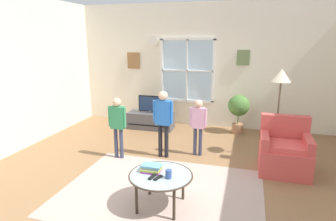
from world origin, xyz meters
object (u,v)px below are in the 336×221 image
at_px(person_blue_shirt, 163,116).
at_px(floor_lamp, 281,84).
at_px(remote_near_cup, 158,178).
at_px(potted_plant_by_window, 239,108).
at_px(armchair, 284,152).
at_px(person_green_shirt, 118,121).
at_px(tv_stand, 151,121).
at_px(remote_near_books, 152,177).
at_px(cup, 168,174).
at_px(coffee_table, 161,176).
at_px(television, 150,104).
at_px(book_stack, 152,168).
at_px(person_pink_shirt, 198,121).

height_order(person_blue_shirt, floor_lamp, floor_lamp).
height_order(remote_near_cup, potted_plant_by_window, potted_plant_by_window).
bearing_deg(armchair, person_green_shirt, -174.71).
xyz_separation_m(tv_stand, remote_near_books, (1.13, -3.16, 0.26)).
height_order(cup, person_blue_shirt, person_blue_shirt).
bearing_deg(person_blue_shirt, tv_stand, 117.00).
bearing_deg(coffee_table, person_green_shirt, 133.09).
xyz_separation_m(television, floor_lamp, (2.71, -1.02, 0.73)).
height_order(book_stack, cup, cup).
relative_size(tv_stand, armchair, 1.23).
distance_m(coffee_table, book_stack, 0.16).
distance_m(cup, remote_near_books, 0.21).
distance_m(television, remote_near_books, 3.36).
distance_m(remote_near_books, floor_lamp, 2.80).
distance_m(coffee_table, floor_lamp, 2.69).
bearing_deg(remote_near_cup, tv_stand, 110.85).
distance_m(remote_near_books, potted_plant_by_window, 3.50).
relative_size(coffee_table, remote_near_books, 5.80).
height_order(remote_near_books, person_green_shirt, person_green_shirt).
bearing_deg(book_stack, person_pink_shirt, 80.48).
bearing_deg(person_pink_shirt, armchair, -9.83).
xyz_separation_m(cup, person_green_shirt, (-1.30, 1.32, 0.19)).
xyz_separation_m(person_green_shirt, potted_plant_by_window, (1.98, 2.02, -0.11)).
bearing_deg(cup, remote_near_books, -166.70).
height_order(remote_near_cup, floor_lamp, floor_lamp).
bearing_deg(potted_plant_by_window, television, -173.46).
height_order(television, coffee_table, television).
bearing_deg(person_blue_shirt, person_green_shirt, -160.60).
distance_m(remote_near_books, remote_near_cup, 0.07).
bearing_deg(armchair, person_pink_shirt, 170.17).
distance_m(person_pink_shirt, person_blue_shirt, 0.64).
relative_size(television, remote_near_cup, 4.07).
distance_m(coffee_table, potted_plant_by_window, 3.38).
bearing_deg(floor_lamp, remote_near_books, -126.45).
bearing_deg(person_pink_shirt, remote_near_cup, -94.69).
relative_size(remote_near_books, person_green_shirt, 0.13).
distance_m(tv_stand, television, 0.41).
xyz_separation_m(tv_stand, cup, (1.33, -3.12, 0.30)).
bearing_deg(potted_plant_by_window, coffee_table, -103.62).
xyz_separation_m(book_stack, floor_lamp, (1.64, 1.98, 0.85)).
distance_m(remote_near_cup, floor_lamp, 2.76).
bearing_deg(cup, television, 113.07).
bearing_deg(television, tv_stand, 90.00).
xyz_separation_m(person_green_shirt, floor_lamp, (2.68, 0.77, 0.65)).
distance_m(tv_stand, book_stack, 3.21).
bearing_deg(person_blue_shirt, armchair, -0.21).
relative_size(person_green_shirt, potted_plant_by_window, 1.25).
distance_m(coffee_table, person_pink_shirt, 1.79).
distance_m(tv_stand, remote_near_cup, 3.40).
distance_m(tv_stand, coffee_table, 3.29).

